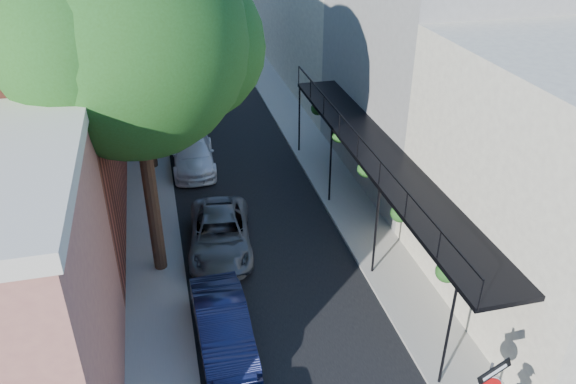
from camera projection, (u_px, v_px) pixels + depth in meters
road_surface at (206, 81)px, 37.38m from camera, size 6.00×64.00×0.01m
sidewalk_left at (144, 85)px, 36.52m from camera, size 2.00×64.00×0.12m
sidewalk_right at (264, 76)px, 38.17m from camera, size 2.00×64.00×0.12m
buildings_left at (38, 17)px, 31.97m from camera, size 10.10×59.10×12.00m
buildings_right at (339, 8)px, 36.60m from camera, size 9.80×55.00×10.00m
oak_near at (146, 43)px, 16.13m from camera, size 7.48×6.80×11.42m
oak_mid at (143, 13)px, 23.24m from camera, size 6.60×6.00×10.20m
parked_car_b at (223, 326)px, 16.27m from camera, size 1.57×4.28×1.40m
parked_car_c at (220, 234)px, 20.46m from camera, size 2.74×5.00×1.33m
parked_car_d at (193, 153)px, 26.31m from camera, size 2.09×4.79×1.37m
parked_car_e at (193, 110)px, 31.31m from camera, size 1.67×3.49×1.15m
parked_car_f at (166, 82)px, 35.24m from camera, size 1.80×4.16×1.33m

